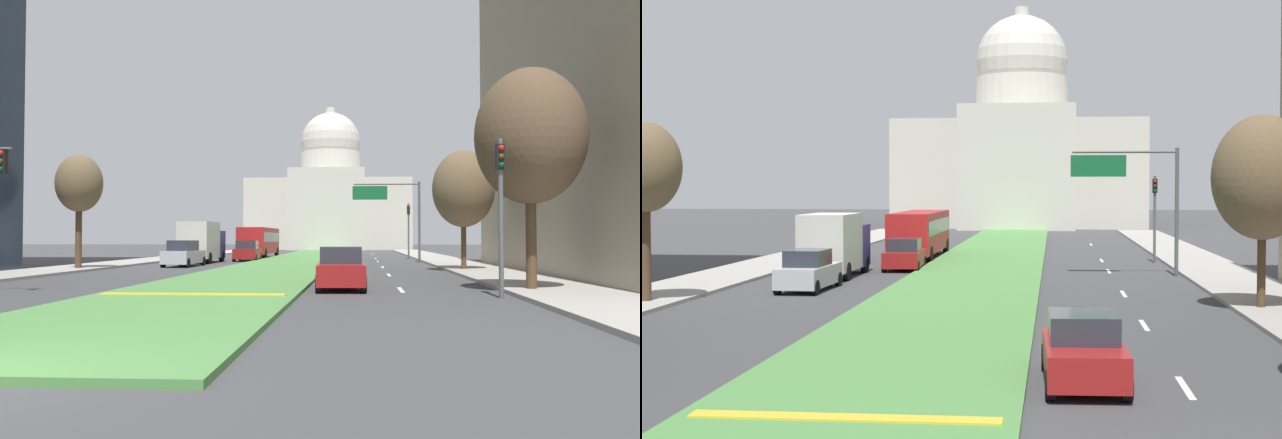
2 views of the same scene
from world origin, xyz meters
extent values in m
plane|color=#3D3D3F|center=(0.00, 53.03, 0.00)|extent=(260.00, 260.00, 0.00)
cube|color=#4C8442|center=(0.00, 47.73, 0.07)|extent=(6.63, 95.45, 0.14)
cube|color=gold|center=(0.00, 11.58, 0.16)|extent=(5.97, 0.50, 0.04)
cube|color=silver|center=(6.86, 15.58, 0.00)|extent=(0.16, 2.40, 0.01)
cube|color=silver|center=(6.86, 24.96, 0.00)|extent=(0.16, 2.40, 0.01)
cube|color=silver|center=(6.86, 33.83, 0.00)|extent=(0.16, 2.40, 0.01)
cube|color=silver|center=(6.86, 44.35, 0.00)|extent=(0.16, 2.40, 0.01)
cube|color=silver|center=(6.86, 51.67, 0.00)|extent=(0.16, 2.40, 0.01)
cube|color=silver|center=(6.86, 67.65, 0.00)|extent=(0.16, 2.40, 0.01)
cube|color=#9E9991|center=(-12.41, 42.42, 0.07)|extent=(4.00, 95.45, 0.15)
cube|color=#9E9991|center=(12.41, 42.42, 0.07)|extent=(4.00, 95.45, 0.15)
cube|color=beige|center=(0.00, 106.06, 6.04)|extent=(28.09, 24.49, 12.08)
cube|color=beige|center=(0.00, 91.81, 6.64)|extent=(12.36, 4.00, 13.29)
cylinder|color=beige|center=(0.00, 106.06, 14.95)|extent=(11.00, 11.00, 5.74)
sphere|color=beige|center=(0.00, 106.06, 19.75)|extent=(11.05, 11.05, 11.05)
cylinder|color=beige|center=(0.00, 106.06, 24.72)|extent=(1.80, 1.80, 3.00)
cube|color=black|center=(-7.03, 12.68, 4.60)|extent=(0.28, 0.24, 0.84)
sphere|color=red|center=(-7.03, 12.54, 4.88)|extent=(0.18, 0.18, 0.18)
sphere|color=#4C380F|center=(-7.03, 12.54, 4.60)|extent=(0.18, 0.18, 0.18)
sphere|color=#0F4219|center=(-7.03, 12.54, 4.32)|extent=(0.18, 0.18, 0.18)
cylinder|color=#515456|center=(9.91, 12.54, 2.60)|extent=(0.16, 0.16, 5.20)
cube|color=black|center=(9.91, 12.54, 4.60)|extent=(0.28, 0.24, 0.84)
sphere|color=red|center=(9.91, 12.40, 4.88)|extent=(0.18, 0.18, 0.18)
sphere|color=#4C380F|center=(9.91, 12.40, 4.60)|extent=(0.18, 0.18, 0.18)
sphere|color=#0F4219|center=(9.91, 12.40, 4.32)|extent=(0.18, 0.18, 0.18)
cylinder|color=#515456|center=(9.91, 50.18, 2.60)|extent=(0.16, 0.16, 5.20)
cube|color=black|center=(9.91, 50.18, 4.60)|extent=(0.28, 0.24, 0.84)
sphere|color=red|center=(9.91, 50.04, 4.88)|extent=(0.18, 0.18, 0.18)
sphere|color=#4C380F|center=(9.91, 50.04, 4.60)|extent=(0.18, 0.18, 0.18)
sphere|color=#0F4219|center=(9.91, 50.04, 4.32)|extent=(0.18, 0.18, 0.18)
cylinder|color=#515456|center=(10.11, 41.89, 3.25)|extent=(0.20, 0.20, 6.50)
cylinder|color=#515456|center=(7.48, 41.89, 6.30)|extent=(5.26, 0.12, 0.12)
cube|color=#146033|center=(6.16, 41.84, 5.60)|extent=(2.80, 0.08, 1.10)
cylinder|color=#4C3823|center=(11.45, 14.69, 2.20)|extent=(0.38, 0.38, 4.40)
ellipsoid|color=brown|center=(11.45, 14.69, 5.63)|extent=(3.93, 3.93, 4.91)
cylinder|color=#4C3823|center=(-11.67, 28.46, 2.20)|extent=(0.38, 0.38, 4.41)
ellipsoid|color=brown|center=(-11.67, 28.46, 5.28)|extent=(2.78, 2.78, 3.48)
cylinder|color=#4C3823|center=(11.43, 28.88, 1.86)|extent=(0.30, 0.30, 3.73)
ellipsoid|color=brown|center=(11.43, 28.88, 4.87)|extent=(3.64, 3.64, 4.54)
cube|color=maroon|center=(4.59, 15.66, 0.61)|extent=(1.91, 4.20, 0.77)
cube|color=#282D38|center=(4.59, 15.82, 1.31)|extent=(1.62, 2.04, 0.63)
cylinder|color=black|center=(5.45, 14.07, 0.32)|extent=(0.24, 0.65, 0.64)
cylinder|color=black|center=(3.86, 14.01, 0.32)|extent=(0.24, 0.65, 0.64)
cylinder|color=black|center=(5.33, 17.30, 0.32)|extent=(0.24, 0.65, 0.64)
cylinder|color=black|center=(3.73, 17.25, 0.32)|extent=(0.24, 0.65, 0.64)
cube|color=#BCBCC1|center=(-6.74, 33.84, 0.65)|extent=(1.94, 4.55, 0.87)
cube|color=#282D38|center=(-6.74, 33.66, 1.44)|extent=(1.65, 2.20, 0.71)
cylinder|color=black|center=(-7.50, 35.66, 0.32)|extent=(0.24, 0.65, 0.64)
cylinder|color=black|center=(-5.86, 35.61, 0.32)|extent=(0.24, 0.65, 0.64)
cylinder|color=black|center=(-7.61, 32.07, 0.32)|extent=(0.24, 0.65, 0.64)
cylinder|color=black|center=(-5.97, 32.02, 0.32)|extent=(0.24, 0.65, 0.64)
cube|color=maroon|center=(-4.21, 44.18, 0.64)|extent=(2.09, 4.41, 0.83)
cube|color=#282D38|center=(-4.21, 44.01, 1.39)|extent=(1.77, 2.15, 0.68)
cylinder|color=black|center=(-5.16, 45.86, 0.32)|extent=(0.25, 0.65, 0.64)
cylinder|color=black|center=(-3.41, 45.93, 0.32)|extent=(0.25, 0.65, 0.64)
cylinder|color=black|center=(-5.02, 42.43, 0.32)|extent=(0.25, 0.65, 0.64)
cylinder|color=black|center=(-3.27, 42.50, 0.32)|extent=(0.25, 0.65, 0.64)
cube|color=navy|center=(-7.07, 42.28, 1.45)|extent=(2.30, 2.00, 2.20)
cube|color=beige|center=(-7.07, 39.08, 1.80)|extent=(2.30, 4.40, 2.80)
cylinder|color=black|center=(-8.12, 42.28, 0.45)|extent=(0.30, 0.90, 0.90)
cylinder|color=black|center=(-6.02, 42.28, 0.45)|extent=(0.30, 0.90, 0.90)
cylinder|color=black|center=(-8.12, 37.98, 0.45)|extent=(0.30, 0.90, 0.90)
cylinder|color=black|center=(-6.02, 37.98, 0.45)|extent=(0.30, 0.90, 0.90)
cube|color=#B21E1E|center=(-4.59, 52.65, 1.70)|extent=(2.50, 11.00, 2.50)
cube|color=#232833|center=(-4.59, 52.65, 2.05)|extent=(2.52, 10.12, 0.90)
cylinder|color=black|center=(-5.74, 56.95, 0.50)|extent=(0.32, 1.00, 1.00)
cylinder|color=black|center=(-3.44, 56.95, 0.50)|extent=(0.32, 1.00, 1.00)
cylinder|color=black|center=(-5.74, 48.75, 0.50)|extent=(0.32, 1.00, 1.00)
cylinder|color=black|center=(-3.44, 48.75, 0.50)|extent=(0.32, 1.00, 1.00)
camera|label=1|loc=(5.30, -7.79, 1.95)|focal=34.58mm
camera|label=2|loc=(3.91, -5.21, 4.49)|focal=51.43mm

